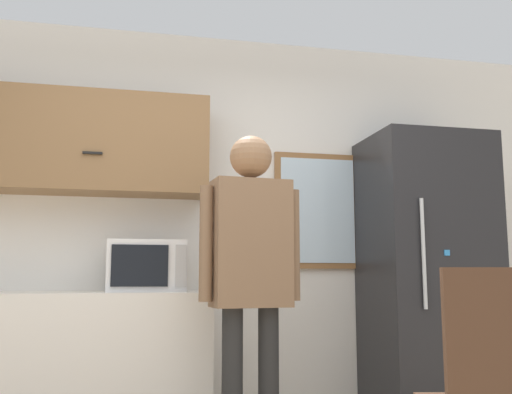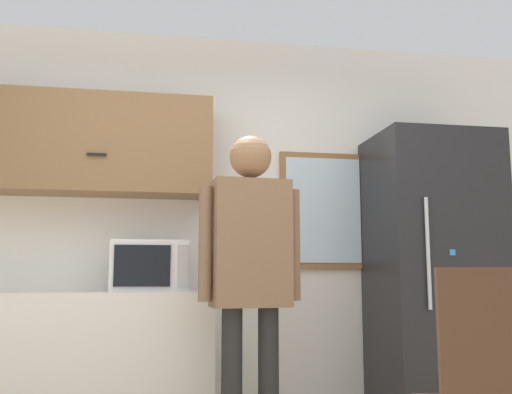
% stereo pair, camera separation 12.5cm
% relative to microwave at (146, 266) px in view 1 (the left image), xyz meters
% --- Properties ---
extents(back_wall, '(6.00, 0.06, 2.70)m').
position_rel_microwave_xyz_m(back_wall, '(0.35, 0.34, 0.30)').
color(back_wall, white).
rests_on(back_wall, ground_plane).
extents(counter, '(2.24, 0.61, 0.89)m').
position_rel_microwave_xyz_m(counter, '(-0.74, 0.01, -0.60)').
color(counter, silver).
rests_on(counter, ground_plane).
extents(upper_cabinets, '(2.24, 0.34, 0.65)m').
position_rel_microwave_xyz_m(upper_cabinets, '(-0.74, 0.15, 0.79)').
color(upper_cabinets, olive).
extents(microwave, '(0.46, 0.41, 0.31)m').
position_rel_microwave_xyz_m(microwave, '(0.00, 0.00, 0.00)').
color(microwave, white).
rests_on(microwave, counter).
extents(person, '(0.56, 0.26, 1.75)m').
position_rel_microwave_xyz_m(person, '(0.54, -0.59, 0.03)').
color(person, black).
rests_on(person, ground_plane).
extents(refrigerator, '(0.78, 0.70, 1.94)m').
position_rel_microwave_xyz_m(refrigerator, '(1.88, -0.03, -0.07)').
color(refrigerator, '#232326').
rests_on(refrigerator, ground_plane).
extents(chair, '(0.51, 0.51, 1.02)m').
position_rel_microwave_xyz_m(chair, '(1.35, -1.43, -0.50)').
color(chair, '#472D1E').
rests_on(chair, ground_plane).
extents(window, '(0.63, 0.05, 0.83)m').
position_rel_microwave_xyz_m(window, '(1.21, 0.30, 0.41)').
color(window, olive).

